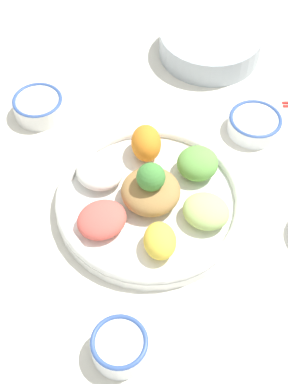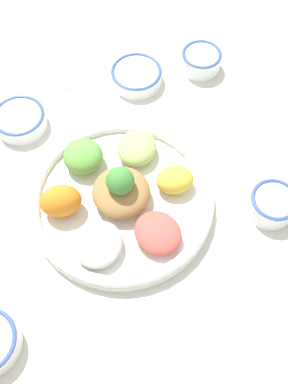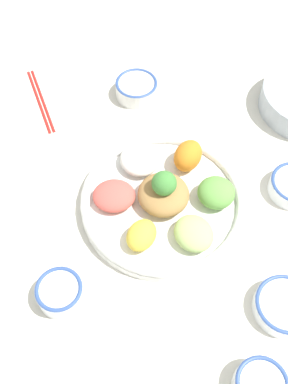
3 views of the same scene
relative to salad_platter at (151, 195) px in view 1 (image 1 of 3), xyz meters
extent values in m
plane|color=silver|center=(0.04, -0.01, -0.03)|extent=(2.40, 2.40, 0.00)
cylinder|color=white|center=(0.00, 0.00, -0.02)|extent=(0.34, 0.34, 0.02)
torus|color=white|center=(0.00, 0.00, 0.00)|extent=(0.34, 0.34, 0.02)
ellipsoid|color=#6BAD4C|center=(0.07, 0.08, 0.02)|extent=(0.11, 0.11, 0.05)
ellipsoid|color=orange|center=(-0.03, 0.10, 0.02)|extent=(0.08, 0.09, 0.06)
ellipsoid|color=white|center=(-0.10, 0.02, 0.01)|extent=(0.10, 0.10, 0.04)
ellipsoid|color=#E55B51|center=(-0.07, -0.08, 0.01)|extent=(0.12, 0.12, 0.04)
ellipsoid|color=yellow|center=(0.03, -0.10, 0.02)|extent=(0.07, 0.08, 0.05)
ellipsoid|color=#B7DB7A|center=(0.10, -0.02, 0.01)|extent=(0.09, 0.09, 0.04)
ellipsoid|color=#AD7F47|center=(0.00, 0.00, 0.02)|extent=(0.10, 0.10, 0.05)
sphere|color=#478E3D|center=(0.00, 0.00, 0.06)|extent=(0.05, 0.05, 0.05)
cylinder|color=white|center=(0.15, 0.23, -0.01)|extent=(0.11, 0.11, 0.03)
torus|color=#38569E|center=(0.15, 0.23, 0.01)|extent=(0.11, 0.11, 0.01)
cylinder|color=#5B3319|center=(0.15, 0.23, 0.00)|extent=(0.09, 0.09, 0.00)
cylinder|color=white|center=(0.02, -0.28, -0.01)|extent=(0.09, 0.09, 0.04)
torus|color=#38569E|center=(0.02, -0.28, 0.02)|extent=(0.09, 0.09, 0.01)
cylinder|color=white|center=(0.02, -0.28, 0.01)|extent=(0.07, 0.07, 0.00)
cylinder|color=white|center=(-0.28, 0.16, -0.01)|extent=(0.10, 0.10, 0.04)
torus|color=#38569E|center=(-0.28, 0.16, 0.01)|extent=(0.10, 0.10, 0.01)
cylinder|color=white|center=(-0.28, 0.16, 0.01)|extent=(0.08, 0.08, 0.00)
cylinder|color=#A8B2BC|center=(0.02, 0.44, 0.00)|extent=(0.23, 0.23, 0.06)
ellipsoid|color=#B27F47|center=(0.02, 0.44, 0.02)|extent=(0.19, 0.19, 0.02)
camera|label=1|loc=(0.13, -0.55, 0.77)|focal=50.00mm
camera|label=2|loc=(-0.38, -0.10, 0.72)|focal=42.00mm
camera|label=3|loc=(0.34, -0.35, 0.78)|focal=42.00mm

